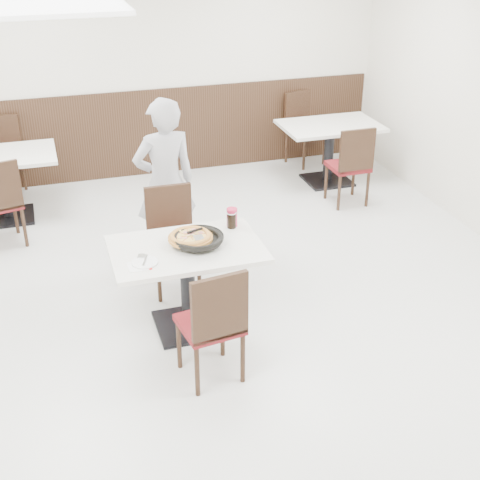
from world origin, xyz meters
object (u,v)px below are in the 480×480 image
object	(u,v)px
pizza_pan	(198,241)
bg_table_left	(4,187)
chair_far	(174,242)
red_cup	(232,217)
bg_chair_right_far	(306,129)
bg_chair_right_near	(348,164)
chair_near	(210,321)
pizza	(190,238)
cola_glass	(232,220)
main_table	(188,288)
bg_chair_left_far	(1,158)
bg_table_right	(329,153)
side_plate	(145,262)
diner_person	(165,183)

from	to	relation	value
pizza_pan	bg_table_left	xyz separation A→B (m)	(-1.55, 2.69, -0.42)
chair_far	red_cup	distance (m)	0.67
pizza_pan	bg_chair_right_far	bearing A→B (deg)	55.46
bg_chair_right_near	bg_chair_right_far	distance (m)	1.37
chair_near	pizza	distance (m)	0.78
pizza	cola_glass	world-z (taller)	cola_glass
main_table	chair_far	bearing A→B (deg)	87.82
bg_chair_left_far	bg_chair_right_near	world-z (taller)	same
red_cup	bg_chair_right_far	distance (m)	3.66
pizza	bg_chair_right_near	size ratio (longest dim) A/B	0.38
main_table	red_cup	xyz separation A→B (m)	(0.46, 0.26, 0.45)
bg_table_right	bg_chair_right_near	bearing A→B (deg)	-95.20
chair_far	pizza_pan	world-z (taller)	chair_far
pizza	bg_table_right	bearing A→B (deg)	47.64
pizza_pan	side_plate	distance (m)	0.49
chair_far	diner_person	size ratio (longest dim) A/B	0.58
bg_chair_right_near	bg_chair_left_far	bearing A→B (deg)	159.17
chair_far	pizza	xyz separation A→B (m)	(0.02, -0.60, 0.34)
pizza_pan	main_table	bearing A→B (deg)	179.29
pizza	red_cup	distance (m)	0.47
chair_far	bg_chair_right_near	world-z (taller)	same
pizza_pan	bg_chair_right_near	size ratio (longest dim) A/B	0.40
side_plate	bg_table_left	distance (m)	3.08
red_cup	bg_table_left	world-z (taller)	red_cup
chair_far	bg_chair_left_far	xyz separation A→B (m)	(-1.49, 2.74, 0.00)
bg_chair_right_far	chair_far	bearing A→B (deg)	29.32
chair_near	bg_chair_right_near	world-z (taller)	same
bg_table_left	diner_person	bearing A→B (deg)	-44.42
bg_table_left	side_plate	bearing A→B (deg)	-69.12
pizza_pan	pizza	world-z (taller)	pizza
diner_person	bg_table_right	size ratio (longest dim) A/B	1.37
main_table	bg_chair_right_far	world-z (taller)	bg_chair_right_far
pizza_pan	bg_chair_right_far	size ratio (longest dim) A/B	0.40
chair_far	diner_person	bearing A→B (deg)	-94.56
diner_person	main_table	bearing A→B (deg)	79.03
bg_table_right	bg_chair_right_far	size ratio (longest dim) A/B	1.26
cola_glass	bg_table_right	world-z (taller)	cola_glass
pizza_pan	bg_chair_right_near	world-z (taller)	bg_chair_right_near
bg_chair_right_far	cola_glass	bearing A→B (deg)	38.38
bg_chair_left_far	bg_chair_right_near	distance (m)	4.08
pizza_pan	diner_person	distance (m)	1.20
side_plate	bg_table_left	xyz separation A→B (m)	(-1.09, 2.86, -0.38)
chair_far	side_plate	xyz separation A→B (m)	(-0.38, -0.80, 0.28)
red_cup	bg_chair_right_far	bearing A→B (deg)	57.75
bg_chair_left_far	bg_table_right	xyz separation A→B (m)	(3.89, -0.73, -0.10)
chair_near	side_plate	bearing A→B (deg)	117.81
chair_near	cola_glass	xyz separation A→B (m)	(0.44, 0.90, 0.34)
red_cup	bg_table_right	size ratio (longest dim) A/B	0.13
pizza	bg_chair_right_far	world-z (taller)	bg_chair_right_far
pizza	side_plate	size ratio (longest dim) A/B	1.79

